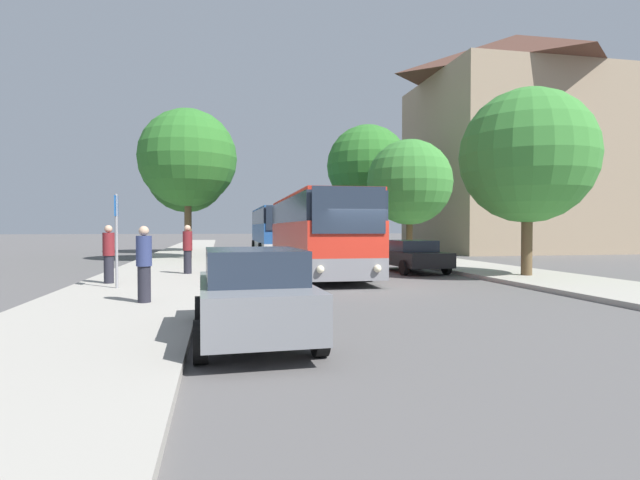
{
  "coord_description": "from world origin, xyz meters",
  "views": [
    {
      "loc": [
        -4.53,
        -15.32,
        1.92
      ],
      "look_at": [
        0.73,
        10.52,
        1.28
      ],
      "focal_mm": 28.0,
      "sensor_mm": 36.0,
      "label": 1
    }
  ],
  "objects_px": {
    "parked_car_right_near": "(412,255)",
    "tree_left_near": "(187,173)",
    "bus_stop_sign": "(116,230)",
    "tree_right_far": "(368,166)",
    "pedestrian_walking_back": "(109,254)",
    "tree_left_far": "(188,158)",
    "bus_front": "(315,233)",
    "pedestrian_waiting_far": "(188,249)",
    "parked_car_left_curb": "(253,294)",
    "pedestrian_waiting_near": "(144,264)",
    "bus_middle": "(276,231)",
    "tree_right_near": "(410,182)",
    "tree_right_mid": "(528,156)"
  },
  "relations": [
    {
      "from": "parked_car_left_curb",
      "to": "tree_right_mid",
      "type": "distance_m",
      "value": 14.05
    },
    {
      "from": "tree_right_near",
      "to": "tree_right_mid",
      "type": "distance_m",
      "value": 12.58
    },
    {
      "from": "parked_car_left_curb",
      "to": "tree_left_far",
      "type": "height_order",
      "value": "tree_left_far"
    },
    {
      "from": "parked_car_right_near",
      "to": "tree_left_near",
      "type": "relative_size",
      "value": 0.49
    },
    {
      "from": "tree_right_far",
      "to": "bus_middle",
      "type": "bearing_deg",
      "value": -171.22
    },
    {
      "from": "parked_car_right_near",
      "to": "tree_left_far",
      "type": "height_order",
      "value": "tree_left_far"
    },
    {
      "from": "pedestrian_waiting_near",
      "to": "tree_right_mid",
      "type": "relative_size",
      "value": 0.26
    },
    {
      "from": "bus_stop_sign",
      "to": "tree_right_near",
      "type": "xyz_separation_m",
      "value": [
        14.57,
        13.76,
        2.88
      ]
    },
    {
      "from": "parked_car_left_curb",
      "to": "bus_middle",
      "type": "bearing_deg",
      "value": 80.67
    },
    {
      "from": "tree_right_far",
      "to": "bus_front",
      "type": "bearing_deg",
      "value": -114.97
    },
    {
      "from": "bus_middle",
      "to": "tree_left_near",
      "type": "relative_size",
      "value": 1.17
    },
    {
      "from": "pedestrian_walking_back",
      "to": "tree_left_far",
      "type": "xyz_separation_m",
      "value": [
        1.7,
        13.05,
        4.87
      ]
    },
    {
      "from": "pedestrian_walking_back",
      "to": "bus_middle",
      "type": "bearing_deg",
      "value": -100.45
    },
    {
      "from": "pedestrian_waiting_near",
      "to": "tree_right_near",
      "type": "bearing_deg",
      "value": 56.09
    },
    {
      "from": "pedestrian_waiting_far",
      "to": "tree_right_near",
      "type": "relative_size",
      "value": 0.26
    },
    {
      "from": "pedestrian_waiting_near",
      "to": "tree_left_far",
      "type": "distance_m",
      "value": 18.22
    },
    {
      "from": "bus_front",
      "to": "bus_middle",
      "type": "distance_m",
      "value": 13.24
    },
    {
      "from": "tree_left_near",
      "to": "tree_left_far",
      "type": "height_order",
      "value": "tree_left_near"
    },
    {
      "from": "parked_car_right_near",
      "to": "tree_left_far",
      "type": "relative_size",
      "value": 0.5
    },
    {
      "from": "parked_car_right_near",
      "to": "tree_left_near",
      "type": "distance_m",
      "value": 22.28
    },
    {
      "from": "pedestrian_walking_back",
      "to": "tree_left_far",
      "type": "bearing_deg",
      "value": -84.81
    },
    {
      "from": "tree_right_near",
      "to": "tree_right_mid",
      "type": "height_order",
      "value": "tree_right_near"
    },
    {
      "from": "bus_stop_sign",
      "to": "tree_right_far",
      "type": "bearing_deg",
      "value": 55.13
    },
    {
      "from": "parked_car_left_curb",
      "to": "tree_left_near",
      "type": "bearing_deg",
      "value": 93.39
    },
    {
      "from": "pedestrian_waiting_far",
      "to": "tree_left_far",
      "type": "distance_m",
      "value": 11.19
    },
    {
      "from": "tree_left_far",
      "to": "tree_right_mid",
      "type": "distance_m",
      "value": 18.62
    },
    {
      "from": "parked_car_right_near",
      "to": "tree_left_near",
      "type": "height_order",
      "value": "tree_left_near"
    },
    {
      "from": "pedestrian_walking_back",
      "to": "tree_left_near",
      "type": "xyz_separation_m",
      "value": [
        1.08,
        22.36,
        5.01
      ]
    },
    {
      "from": "bus_front",
      "to": "tree_right_far",
      "type": "xyz_separation_m",
      "value": [
        6.66,
        14.3,
        4.71
      ]
    },
    {
      "from": "bus_middle",
      "to": "pedestrian_waiting_near",
      "type": "height_order",
      "value": "bus_middle"
    },
    {
      "from": "parked_car_left_curb",
      "to": "pedestrian_waiting_near",
      "type": "bearing_deg",
      "value": 118.19
    },
    {
      "from": "tree_right_far",
      "to": "pedestrian_waiting_far",
      "type": "bearing_deg",
      "value": -128.01
    },
    {
      "from": "pedestrian_waiting_far",
      "to": "tree_right_far",
      "type": "bearing_deg",
      "value": 102.42
    },
    {
      "from": "parked_car_left_curb",
      "to": "bus_stop_sign",
      "type": "height_order",
      "value": "bus_stop_sign"
    },
    {
      "from": "tree_left_near",
      "to": "parked_car_right_near",
      "type": "bearing_deg",
      "value": -60.75
    },
    {
      "from": "bus_front",
      "to": "tree_right_far",
      "type": "relative_size",
      "value": 1.31
    },
    {
      "from": "bus_front",
      "to": "pedestrian_waiting_far",
      "type": "distance_m",
      "value": 5.3
    },
    {
      "from": "bus_stop_sign",
      "to": "tree_left_far",
      "type": "xyz_separation_m",
      "value": [
        1.2,
        14.43,
        4.1
      ]
    },
    {
      "from": "parked_car_left_curb",
      "to": "pedestrian_walking_back",
      "type": "bearing_deg",
      "value": 113.31
    },
    {
      "from": "tree_left_near",
      "to": "tree_right_far",
      "type": "relative_size",
      "value": 0.97
    },
    {
      "from": "tree_left_near",
      "to": "tree_right_mid",
      "type": "relative_size",
      "value": 1.3
    },
    {
      "from": "bus_front",
      "to": "pedestrian_walking_back",
      "type": "bearing_deg",
      "value": -151.7
    },
    {
      "from": "tree_left_near",
      "to": "tree_right_near",
      "type": "xyz_separation_m",
      "value": [
        13.99,
        -9.98,
        -1.37
      ]
    },
    {
      "from": "bus_front",
      "to": "bus_stop_sign",
      "type": "bearing_deg",
      "value": -142.04
    },
    {
      "from": "tree_left_near",
      "to": "tree_right_far",
      "type": "height_order",
      "value": "tree_right_far"
    },
    {
      "from": "bus_stop_sign",
      "to": "tree_left_near",
      "type": "xyz_separation_m",
      "value": [
        0.58,
        23.74,
        4.25
      ]
    },
    {
      "from": "pedestrian_waiting_far",
      "to": "tree_right_mid",
      "type": "bearing_deg",
      "value": 36.17
    },
    {
      "from": "pedestrian_waiting_far",
      "to": "tree_right_mid",
      "type": "xyz_separation_m",
      "value": [
        12.46,
        -3.17,
        3.48
      ]
    },
    {
      "from": "parked_car_left_curb",
      "to": "tree_right_mid",
      "type": "height_order",
      "value": "tree_right_mid"
    },
    {
      "from": "pedestrian_waiting_near",
      "to": "tree_left_far",
      "type": "bearing_deg",
      "value": 94.46
    }
  ]
}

